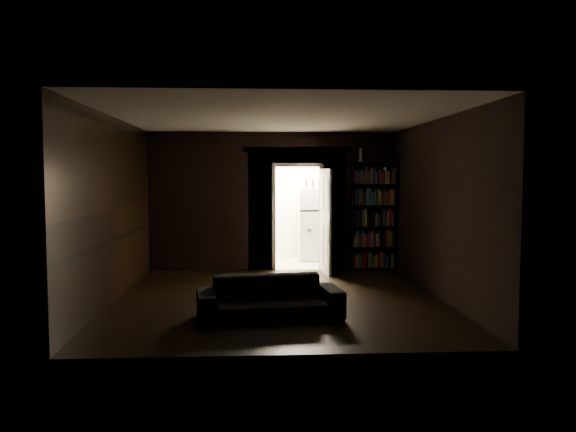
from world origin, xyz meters
name	(u,v)px	position (x,y,z in m)	size (l,w,h in m)	color
ground	(279,299)	(0.00, 0.00, 0.00)	(5.50, 5.50, 0.00)	black
room_walls	(276,189)	(-0.01, 1.07, 1.68)	(5.02, 5.61, 2.84)	black
kitchen_alcove	(294,208)	(0.50, 3.87, 1.21)	(2.20, 1.80, 2.60)	beige
sofa	(270,291)	(-0.17, -1.19, 0.37)	(1.92, 0.83, 0.74)	black
bookshelf	(373,216)	(2.00, 2.55, 1.10)	(0.90, 0.32, 2.20)	black
refrigerator	(315,224)	(0.99, 4.05, 0.82)	(0.74, 0.68, 1.65)	white
door	(325,221)	(1.01, 2.31, 1.02)	(0.85, 0.05, 2.05)	white
figurine	(361,155)	(1.75, 2.57, 2.33)	(0.09, 0.09, 0.27)	silver
bottles	(316,182)	(1.01, 3.98, 1.78)	(0.65, 0.08, 0.26)	black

